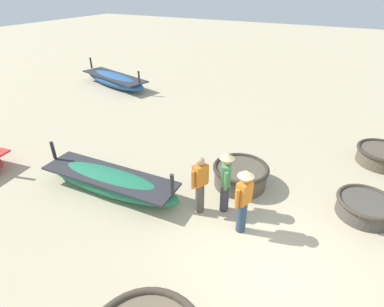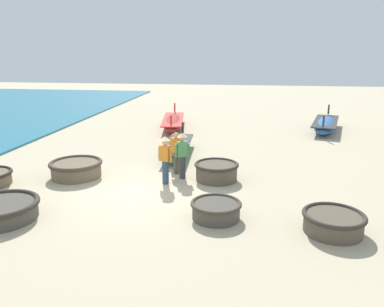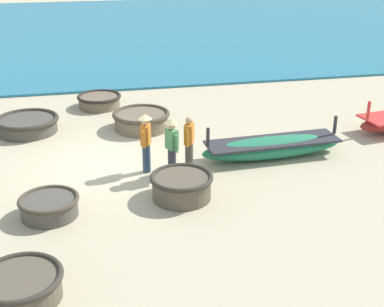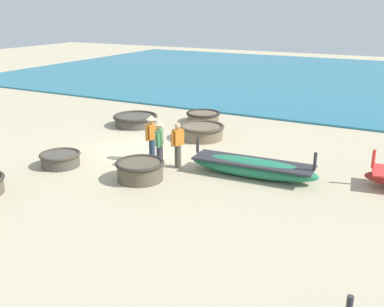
{
  "view_description": "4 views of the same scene",
  "coord_description": "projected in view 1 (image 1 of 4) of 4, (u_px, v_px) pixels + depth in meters",
  "views": [
    {
      "loc": [
        -4.39,
        -0.59,
        5.08
      ],
      "look_at": [
        2.11,
        2.88,
        0.81
      ],
      "focal_mm": 28.0,
      "sensor_mm": 36.0,
      "label": 1
    },
    {
      "loc": [
        3.33,
        -11.09,
        4.43
      ],
      "look_at": [
        1.43,
        2.26,
        0.72
      ],
      "focal_mm": 35.0,
      "sensor_mm": 36.0,
      "label": 2
    },
    {
      "loc": [
        13.98,
        -0.68,
        6.24
      ],
      "look_at": [
        2.03,
        1.84,
        1.0
      ],
      "focal_mm": 50.0,
      "sensor_mm": 36.0,
      "label": 3
    },
    {
      "loc": [
        13.44,
        9.26,
        5.3
      ],
      "look_at": [
        1.32,
        2.78,
        0.76
      ],
      "focal_mm": 42.0,
      "sensor_mm": 36.0,
      "label": 4
    }
  ],
  "objects": [
    {
      "name": "long_boat_red_hull",
      "position": [
        114.0,
        80.0,
        16.42
      ],
      "size": [
        2.37,
        4.97,
        1.22
      ],
      "color": "#285693",
      "rests_on": "ground"
    },
    {
      "name": "coracle_front_right",
      "position": [
        240.0,
        175.0,
        8.42
      ],
      "size": [
        1.57,
        1.57,
        0.62
      ],
      "color": "brown",
      "rests_on": "ground"
    },
    {
      "name": "ground_plane",
      "position": [
        267.0,
        266.0,
        6.14
      ],
      "size": [
        80.0,
        80.0,
        0.0
      ],
      "primitive_type": "plane",
      "color": "#BCAD8C"
    },
    {
      "name": "fisherman_by_coracle",
      "position": [
        226.0,
        179.0,
        7.17
      ],
      "size": [
        0.5,
        0.36,
        1.67
      ],
      "color": "#383842",
      "rests_on": "ground"
    },
    {
      "name": "long_boat_green_hull",
      "position": [
        110.0,
        181.0,
        8.19
      ],
      "size": [
        1.23,
        4.3,
        1.09
      ],
      "color": "#237551",
      "rests_on": "ground"
    },
    {
      "name": "fisherman_standing_left",
      "position": [
        200.0,
        184.0,
        7.21
      ],
      "size": [
        0.49,
        0.34,
        1.57
      ],
      "color": "#4C473D",
      "rests_on": "ground"
    },
    {
      "name": "coracle_beside_post",
      "position": [
        382.0,
        155.0,
        9.46
      ],
      "size": [
        1.57,
        1.57,
        0.52
      ],
      "color": "brown",
      "rests_on": "ground"
    },
    {
      "name": "fisherman_with_hat",
      "position": [
        244.0,
        198.0,
        6.55
      ],
      "size": [
        0.5,
        0.36,
        1.67
      ],
      "color": "#2D425B",
      "rests_on": "ground"
    },
    {
      "name": "coracle_nearest",
      "position": [
        365.0,
        207.0,
        7.35
      ],
      "size": [
        1.4,
        1.4,
        0.48
      ],
      "color": "#4C473F",
      "rests_on": "ground"
    }
  ]
}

